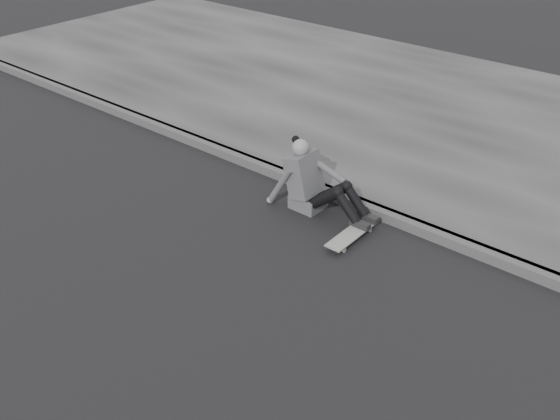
# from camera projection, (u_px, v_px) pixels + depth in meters

# --- Properties ---
(curb) EXTENTS (24.00, 0.16, 0.12)m
(curb) POSITION_uv_depth(u_px,v_px,m) (550.00, 278.00, 6.27)
(curb) COLOR #474747
(curb) RESTS_ON ground
(skateboard) EXTENTS (0.20, 0.78, 0.09)m
(skateboard) POSITION_uv_depth(u_px,v_px,m) (352.00, 234.00, 6.94)
(skateboard) COLOR gray
(skateboard) RESTS_ON ground
(seated_woman) EXTENTS (1.38, 0.46, 0.88)m
(seated_woman) POSITION_uv_depth(u_px,v_px,m) (313.00, 183.00, 7.34)
(seated_woman) COLOR #4E4E50
(seated_woman) RESTS_ON ground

